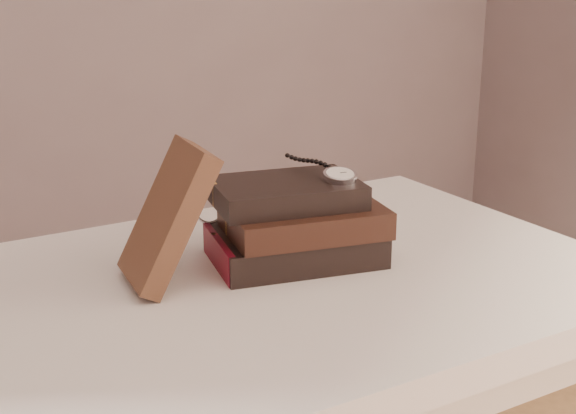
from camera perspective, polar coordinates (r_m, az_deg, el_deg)
table at (r=1.04m, az=-4.01°, el=-10.15°), size 1.00×0.60×0.75m
book_stack at (r=1.06m, az=0.53°, el=-1.19°), size 0.24×0.19×0.11m
journal at (r=0.99m, az=-8.48°, el=-0.60°), size 0.12×0.12×0.17m
pocket_watch at (r=1.06m, az=3.38°, el=2.37°), size 0.05×0.15×0.02m
eyeglasses at (r=1.11m, az=-4.49°, el=0.08°), size 0.11×0.12×0.04m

